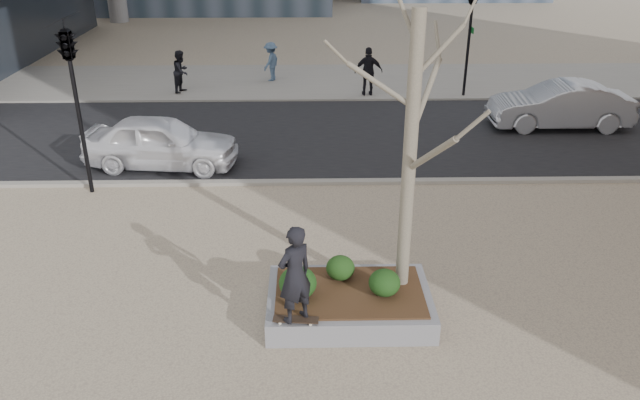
{
  "coord_description": "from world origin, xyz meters",
  "views": [
    {
      "loc": [
        0.26,
        -9.61,
        6.9
      ],
      "look_at": [
        0.5,
        2.0,
        1.4
      ],
      "focal_mm": 35.0,
      "sensor_mm": 36.0,
      "label": 1
    }
  ],
  "objects_px": {
    "skateboard": "(296,321)",
    "police_car": "(161,142)",
    "skateboarder": "(295,275)",
    "planter": "(349,303)"
  },
  "relations": [
    {
      "from": "planter",
      "to": "police_car",
      "type": "distance_m",
      "value": 8.86
    },
    {
      "from": "planter",
      "to": "skateboarder",
      "type": "bearing_deg",
      "value": -137.88
    },
    {
      "from": "skateboarder",
      "to": "police_car",
      "type": "xyz_separation_m",
      "value": [
        -3.98,
        8.2,
        -0.65
      ]
    },
    {
      "from": "skateboarder",
      "to": "police_car",
      "type": "bearing_deg",
      "value": -101.31
    },
    {
      "from": "skateboard",
      "to": "planter",
      "type": "bearing_deg",
      "value": 47.38
    },
    {
      "from": "planter",
      "to": "police_car",
      "type": "relative_size",
      "value": 0.69
    },
    {
      "from": "skateboard",
      "to": "police_car",
      "type": "xyz_separation_m",
      "value": [
        -3.98,
        8.2,
        0.28
      ]
    },
    {
      "from": "police_car",
      "to": "planter",
      "type": "bearing_deg",
      "value": -139.7
    },
    {
      "from": "skateboard",
      "to": "skateboarder",
      "type": "height_order",
      "value": "skateboarder"
    },
    {
      "from": "skateboard",
      "to": "police_car",
      "type": "height_order",
      "value": "police_car"
    }
  ]
}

